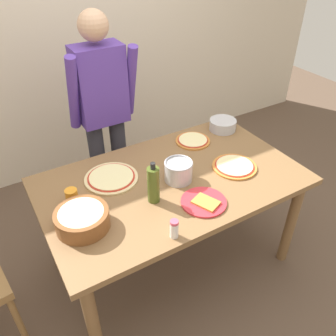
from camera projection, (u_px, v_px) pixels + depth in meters
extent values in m
plane|color=brown|center=(171.00, 260.00, 2.58)|extent=(8.00, 8.00, 0.00)
cube|color=beige|center=(75.00, 30.00, 2.94)|extent=(5.60, 0.10, 2.60)
cube|color=brown|center=(172.00, 181.00, 2.15)|extent=(1.60, 0.96, 0.04)
cylinder|color=brown|center=(93.00, 324.00, 1.79)|extent=(0.07, 0.07, 0.72)
cylinder|color=brown|center=(291.00, 222.00, 2.39)|extent=(0.07, 0.07, 0.72)
cylinder|color=brown|center=(50.00, 228.00, 2.35)|extent=(0.07, 0.07, 0.72)
cylinder|color=brown|center=(220.00, 165.00, 2.95)|extent=(0.07, 0.07, 0.72)
cylinder|color=#2D2D38|center=(100.00, 171.00, 2.77)|extent=(0.12, 0.12, 0.85)
cylinder|color=#2D2D38|center=(120.00, 164.00, 2.85)|extent=(0.12, 0.12, 0.85)
cube|color=#56389E|center=(100.00, 85.00, 2.40)|extent=(0.34, 0.20, 0.55)
cylinder|color=#56389E|center=(73.00, 94.00, 2.28)|extent=(0.07, 0.21, 0.55)
cylinder|color=#56389E|center=(131.00, 82.00, 2.46)|extent=(0.07, 0.21, 0.55)
sphere|color=tan|center=(93.00, 25.00, 2.17)|extent=(0.20, 0.20, 0.20)
cylinder|color=olive|center=(19.00, 321.00, 1.95)|extent=(0.04, 0.04, 0.45)
cylinder|color=olive|center=(0.00, 281.00, 2.16)|extent=(0.04, 0.04, 0.45)
cylinder|color=beige|center=(111.00, 178.00, 2.13)|extent=(0.33, 0.33, 0.01)
cylinder|color=#B22D1E|center=(111.00, 177.00, 2.13)|extent=(0.29, 0.29, 0.00)
cylinder|color=beige|center=(111.00, 177.00, 2.13)|extent=(0.27, 0.27, 0.00)
cylinder|color=#C67A33|center=(234.00, 167.00, 2.23)|extent=(0.29, 0.29, 0.01)
cylinder|color=#B22D1E|center=(235.00, 166.00, 2.23)|extent=(0.25, 0.25, 0.00)
cylinder|color=beige|center=(235.00, 165.00, 2.22)|extent=(0.23, 0.23, 0.00)
cylinder|color=#C67A33|center=(193.00, 141.00, 2.49)|extent=(0.25, 0.25, 0.01)
cylinder|color=#B22D1E|center=(193.00, 140.00, 2.49)|extent=(0.22, 0.22, 0.00)
cylinder|color=beige|center=(193.00, 139.00, 2.48)|extent=(0.20, 0.20, 0.00)
cylinder|color=red|center=(204.00, 202.00, 1.95)|extent=(0.26, 0.26, 0.01)
cube|color=#CC8438|center=(206.00, 202.00, 1.93)|extent=(0.15, 0.17, 0.01)
cylinder|color=brown|center=(82.00, 219.00, 1.78)|extent=(0.28, 0.28, 0.10)
ellipsoid|color=beige|center=(81.00, 214.00, 1.75)|extent=(0.25, 0.25, 0.05)
cylinder|color=#B7B7BC|center=(223.00, 125.00, 2.61)|extent=(0.20, 0.20, 0.08)
cylinder|color=#47561E|center=(153.00, 185.00, 1.91)|extent=(0.07, 0.07, 0.22)
cylinder|color=black|center=(153.00, 166.00, 1.84)|extent=(0.03, 0.03, 0.04)
cylinder|color=#B7B7BC|center=(178.00, 172.00, 2.10)|extent=(0.17, 0.17, 0.12)
torus|color=#A5A5AD|center=(179.00, 163.00, 2.06)|extent=(0.17, 0.17, 0.01)
cylinder|color=orange|center=(72.00, 196.00, 1.94)|extent=(0.07, 0.07, 0.08)
cylinder|color=white|center=(174.00, 230.00, 1.72)|extent=(0.04, 0.04, 0.09)
cylinder|color=#D84C66|center=(174.00, 222.00, 1.69)|extent=(0.04, 0.04, 0.02)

